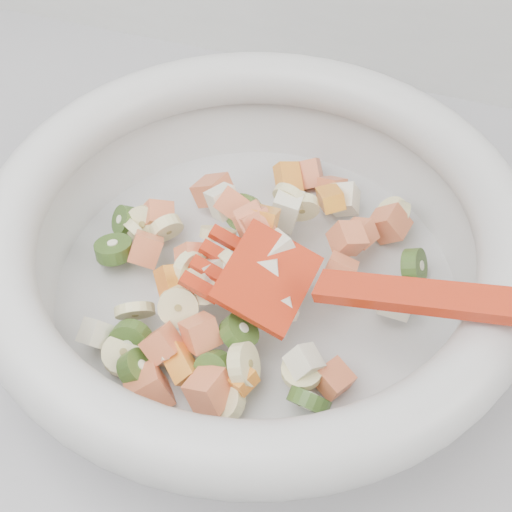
% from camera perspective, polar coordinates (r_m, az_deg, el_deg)
% --- Properties ---
extents(mixing_bowl, '(0.43, 0.36, 0.14)m').
position_cam_1_polar(mixing_bowl, '(0.47, 0.02, 0.60)').
color(mixing_bowl, '#B6B6B4').
rests_on(mixing_bowl, counter).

